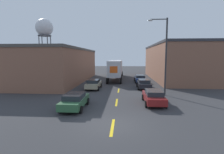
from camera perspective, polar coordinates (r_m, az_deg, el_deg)
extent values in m
plane|color=#333335|center=(12.49, 0.28, -15.33)|extent=(160.00, 160.00, 0.00)
cube|color=gold|center=(12.12, 0.15, -16.01)|extent=(0.20, 2.91, 0.01)
cube|color=gold|center=(18.24, 1.51, -8.25)|extent=(0.20, 2.91, 0.01)
cube|color=gold|center=(24.54, 2.16, -4.42)|extent=(0.20, 2.91, 0.01)
cube|color=brown|center=(35.22, -16.45, 3.46)|extent=(9.45, 23.70, 5.90)
cube|color=#4C4742|center=(35.21, -16.62, 8.59)|extent=(9.65, 23.90, 0.40)
cube|color=brown|center=(39.36, 19.37, 4.39)|extent=(8.74, 23.63, 6.91)
cube|color=#333338|center=(39.42, 19.57, 9.71)|extent=(8.94, 23.83, 0.40)
cube|color=silver|center=(44.09, 1.79, 3.02)|extent=(2.29, 2.89, 2.93)
cube|color=silver|center=(35.89, 1.22, 3.15)|extent=(2.48, 12.90, 2.83)
cube|color=#E55619|center=(29.46, 0.54, 2.42)|extent=(1.32, 0.04, 1.13)
cylinder|color=black|center=(44.52, 3.35, 1.16)|extent=(0.29, 1.05, 1.04)
cylinder|color=black|center=(44.62, 0.27, 1.18)|extent=(0.29, 1.05, 1.04)
cylinder|color=black|center=(43.37, 3.32, 1.02)|extent=(0.29, 1.05, 1.04)
cylinder|color=black|center=(43.48, 0.16, 1.04)|extent=(0.29, 1.05, 1.04)
cylinder|color=black|center=(31.82, 2.95, -0.97)|extent=(0.29, 1.05, 1.04)
cylinder|color=black|center=(31.96, -1.35, -0.93)|extent=(0.29, 1.05, 1.04)
cylinder|color=black|center=(30.43, 2.88, -1.31)|extent=(0.29, 1.05, 1.04)
cylinder|color=black|center=(30.58, -1.61, -1.26)|extent=(0.29, 1.05, 1.04)
cube|color=black|center=(26.45, 10.36, -2.37)|extent=(1.77, 4.52, 0.62)
cube|color=#23282D|center=(26.24, 10.41, -1.25)|extent=(1.56, 2.35, 0.45)
cylinder|color=black|center=(27.98, 11.83, -2.56)|extent=(0.22, 0.62, 0.62)
cylinder|color=black|center=(27.79, 8.21, -2.55)|extent=(0.22, 0.62, 0.62)
cylinder|color=black|center=(25.25, 12.70, -3.55)|extent=(0.22, 0.62, 0.62)
cylinder|color=black|center=(25.04, 8.68, -3.55)|extent=(0.22, 0.62, 0.62)
cube|color=maroon|center=(18.06, 13.40, -6.55)|extent=(1.77, 4.52, 0.62)
cube|color=#23282D|center=(17.82, 13.51, -4.97)|extent=(1.56, 2.35, 0.45)
cylinder|color=black|center=(19.63, 15.27, -6.49)|extent=(0.22, 0.62, 0.62)
cylinder|color=black|center=(19.36, 10.09, -6.54)|extent=(0.22, 0.62, 0.62)
cylinder|color=black|center=(16.98, 17.13, -8.59)|extent=(0.22, 0.62, 0.62)
cylinder|color=black|center=(16.66, 11.12, -8.70)|extent=(0.22, 0.62, 0.62)
cube|color=tan|center=(25.86, -6.01, -2.50)|extent=(1.77, 4.52, 0.62)
cube|color=#23282D|center=(25.65, -6.08, -1.36)|extent=(1.56, 2.35, 0.45)
cylinder|color=black|center=(27.15, -3.64, -2.71)|extent=(0.22, 0.62, 0.62)
cylinder|color=black|center=(27.44, -7.32, -2.65)|extent=(0.22, 0.62, 0.62)
cylinder|color=black|center=(24.41, -4.51, -3.76)|extent=(0.22, 0.62, 0.62)
cylinder|color=black|center=(24.73, -8.59, -3.68)|extent=(0.22, 0.62, 0.62)
cube|color=navy|center=(32.75, 9.12, -0.65)|extent=(1.77, 4.52, 0.62)
cube|color=#23282D|center=(32.56, 9.16, 0.26)|extent=(1.56, 2.35, 0.45)
cylinder|color=black|center=(34.27, 10.38, -0.89)|extent=(0.22, 0.62, 0.62)
cylinder|color=black|center=(34.11, 7.42, -0.87)|extent=(0.22, 0.62, 0.62)
cylinder|color=black|center=(31.51, 10.95, -1.54)|extent=(0.22, 0.62, 0.62)
cylinder|color=black|center=(31.34, 7.72, -1.52)|extent=(0.22, 0.62, 0.62)
cube|color=#2D5B38|center=(16.43, -12.01, -7.83)|extent=(1.77, 4.52, 0.62)
cube|color=#23282D|center=(16.18, -12.18, -6.10)|extent=(1.56, 2.35, 0.45)
cylinder|color=black|center=(17.61, -7.92, -7.81)|extent=(0.22, 0.62, 0.62)
cylinder|color=black|center=(18.05, -13.49, -7.58)|extent=(0.22, 0.62, 0.62)
cylinder|color=black|center=(14.98, -10.15, -10.42)|extent=(0.22, 0.62, 0.62)
cylinder|color=black|center=(15.50, -16.63, -10.02)|extent=(0.22, 0.62, 0.62)
cylinder|color=#47474C|center=(59.56, -19.26, 7.25)|extent=(0.28, 0.28, 11.64)
cylinder|color=#47474C|center=(62.07, -20.19, 7.17)|extent=(0.28, 0.28, 11.64)
cylinder|color=#47474C|center=(61.16, -22.57, 7.09)|extent=(0.28, 0.28, 11.64)
cylinder|color=#47474C|center=(58.61, -21.72, 7.17)|extent=(0.28, 0.28, 11.64)
cylinder|color=#4C4C51|center=(60.71, -21.16, 12.48)|extent=(4.09, 4.09, 0.30)
sphere|color=silver|center=(61.04, -21.25, 14.82)|extent=(5.45, 5.45, 5.45)
cylinder|color=#2D2D30|center=(21.94, 17.20, 6.10)|extent=(0.20, 0.20, 9.21)
cylinder|color=#2D2D30|center=(22.19, 15.04, 17.76)|extent=(1.94, 0.11, 0.11)
ellipsoid|color=silver|center=(22.01, 12.43, 17.66)|extent=(0.56, 0.32, 0.22)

